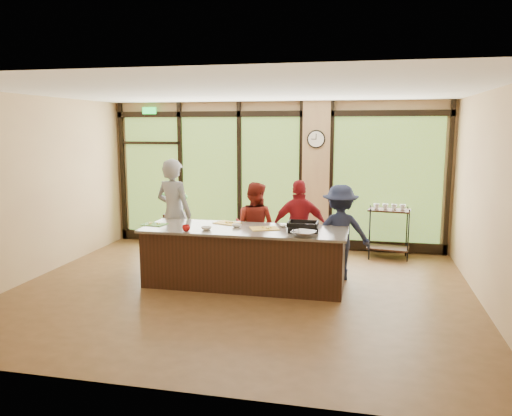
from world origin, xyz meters
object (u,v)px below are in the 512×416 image
at_px(roasting_pan, 303,229).
at_px(flower_stand, 175,232).
at_px(island_base, 244,258).
at_px(cook_right, 340,232).
at_px(bar_cart, 389,226).
at_px(cook_left, 174,214).

bearing_deg(roasting_pan, flower_stand, 138.44).
relative_size(island_base, flower_stand, 4.06).
xyz_separation_m(cook_right, bar_cart, (0.85, 1.52, -0.15)).
relative_size(island_base, cook_right, 1.98).
distance_m(cook_left, roasting_pan, 2.49).
xyz_separation_m(island_base, bar_cart, (2.30, 2.20, 0.19)).
bearing_deg(cook_left, island_base, 170.06).
distance_m(cook_right, flower_stand, 3.60).
relative_size(roasting_pan, bar_cart, 0.43).
xyz_separation_m(island_base, cook_right, (1.45, 0.68, 0.34)).
relative_size(cook_left, cook_right, 1.24).
bearing_deg(cook_right, bar_cart, -128.47).
xyz_separation_m(roasting_pan, flower_stand, (-2.84, 1.95, -0.58)).
height_order(roasting_pan, flower_stand, roasting_pan).
bearing_deg(island_base, roasting_pan, -2.08).
relative_size(flower_stand, bar_cart, 0.73).
relative_size(cook_right, roasting_pan, 3.47).
bearing_deg(roasting_pan, cook_right, 46.36).
height_order(cook_right, flower_stand, cook_right).
bearing_deg(cook_left, cook_right, -164.48).
bearing_deg(cook_left, flower_stand, -52.66).
height_order(cook_left, flower_stand, cook_left).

